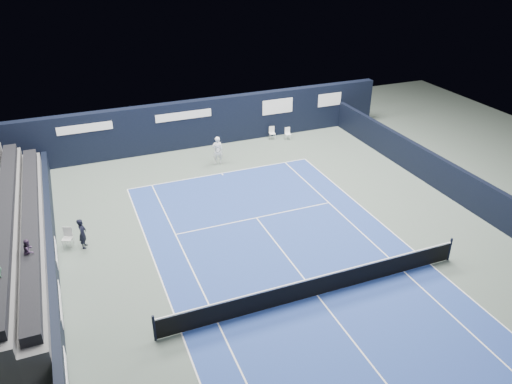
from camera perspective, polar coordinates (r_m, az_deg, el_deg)
ground at (r=21.54m, az=4.48°, el=-8.56°), size 48.00×48.00×0.00m
court_surface at (r=20.16m, az=7.02°, el=-11.66°), size 10.97×23.77×0.01m
enclosure_wall_right at (r=29.31m, az=19.78°, el=2.30°), size 0.30×22.00×1.80m
folding_chair_back_a at (r=34.19m, az=3.64°, el=6.80°), size 0.41×0.40×0.82m
folding_chair_back_b at (r=34.19m, az=1.85°, el=6.88°), size 0.43×0.42×0.86m
line_judge_chair at (r=24.06m, az=-20.74°, el=-4.71°), size 0.54×0.53×0.94m
line_judge at (r=23.64m, az=-19.21°, el=-4.48°), size 0.49×0.61×1.45m
court_markings at (r=20.16m, az=7.02°, el=-11.65°), size 11.03×23.83×0.00m
tennis_net at (r=19.85m, az=7.10°, el=-10.54°), size 12.90×0.10×1.10m
back_sponsor_wall at (r=32.91m, az=-6.61°, el=7.82°), size 26.00×0.63×3.10m
side_barrier_left at (r=22.92m, az=-22.27°, el=-6.55°), size 0.33×22.00×1.20m
tennis_player at (r=30.31m, az=-4.43°, el=4.77°), size 0.70×0.87×1.77m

